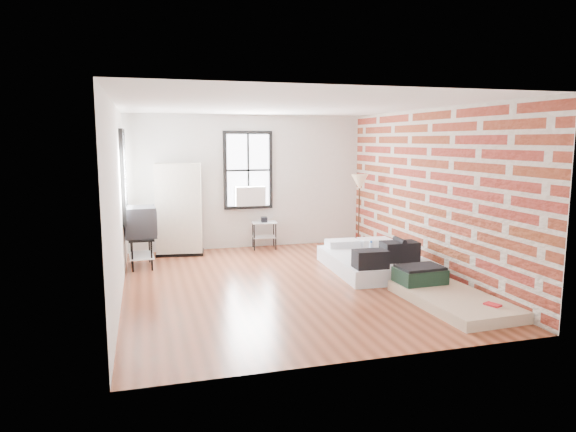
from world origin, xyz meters
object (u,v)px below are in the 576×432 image
object	(u,v)px
tv_stand	(140,224)
floor_lamp	(360,186)
mattress_main	(376,261)
side_table	(264,227)
mattress_bare	(445,294)
wardrobe	(179,210)

from	to	relation	value
tv_stand	floor_lamp	bearing A→B (deg)	-0.97
mattress_main	floor_lamp	world-z (taller)	floor_lamp
side_table	floor_lamp	bearing A→B (deg)	-24.34
mattress_bare	floor_lamp	world-z (taller)	floor_lamp
mattress_bare	floor_lamp	distance (m)	3.64
side_table	wardrobe	bearing A→B (deg)	-177.71
mattress_main	floor_lamp	size ratio (longest dim) A/B	1.34
wardrobe	side_table	distance (m)	1.81
mattress_main	mattress_bare	distance (m)	1.90
mattress_main	floor_lamp	bearing A→B (deg)	80.00
tv_stand	wardrobe	bearing A→B (deg)	47.08
tv_stand	mattress_bare	bearing A→B (deg)	-41.28
wardrobe	side_table	bearing A→B (deg)	9.84
side_table	mattress_bare	bearing A→B (deg)	-68.87
mattress_main	side_table	size ratio (longest dim) A/B	3.17
mattress_bare	wardrobe	size ratio (longest dim) A/B	1.06
mattress_main	wardrobe	xyz separation A→B (m)	(-3.21, 2.28, 0.73)
mattress_main	wardrobe	world-z (taller)	wardrobe
mattress_main	wardrobe	bearing A→B (deg)	147.18
wardrobe	floor_lamp	size ratio (longest dim) A/B	1.15
mattress_bare	floor_lamp	bearing A→B (deg)	84.87
mattress_main	side_table	world-z (taller)	side_table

